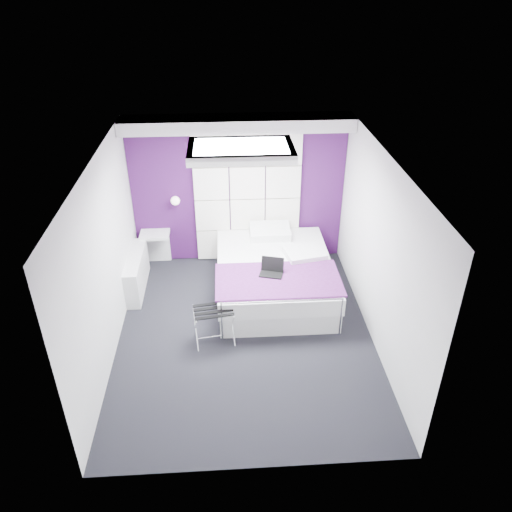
{
  "coord_description": "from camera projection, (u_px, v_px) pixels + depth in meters",
  "views": [
    {
      "loc": [
        -0.21,
        -5.59,
        4.65
      ],
      "look_at": [
        0.18,
        0.35,
        1.1
      ],
      "focal_mm": 35.0,
      "sensor_mm": 36.0,
      "label": 1
    }
  ],
  "objects": [
    {
      "name": "wall_back",
      "position": [
        238.0,
        190.0,
        8.4
      ],
      "size": [
        3.6,
        0.0,
        3.6
      ],
      "primitive_type": "plane",
      "rotation": [
        1.57,
        0.0,
        0.0
      ],
      "color": "silver",
      "rests_on": "floor"
    },
    {
      "name": "wall_left",
      "position": [
        105.0,
        262.0,
        6.42
      ],
      "size": [
        0.0,
        4.4,
        4.4
      ],
      "primitive_type": "plane",
      "rotation": [
        1.57,
        0.0,
        1.57
      ],
      "color": "silver",
      "rests_on": "floor"
    },
    {
      "name": "soffit",
      "position": [
        237.0,
        124.0,
        7.57
      ],
      "size": [
        3.58,
        0.5,
        0.2
      ],
      "primitive_type": "cube",
      "color": "silver",
      "rests_on": "wall_back"
    },
    {
      "name": "laptop",
      "position": [
        271.0,
        269.0,
        7.41
      ],
      "size": [
        0.34,
        0.24,
        0.24
      ],
      "rotation": [
        0.0,
        0.0,
        -0.27
      ],
      "color": "black",
      "rests_on": "bed"
    },
    {
      "name": "bed",
      "position": [
        274.0,
        275.0,
        7.93
      ],
      "size": [
        1.84,
        2.22,
        0.77
      ],
      "color": "silver",
      "rests_on": "floor"
    },
    {
      "name": "radiator",
      "position": [
        137.0,
        272.0,
        8.05
      ],
      "size": [
        0.22,
        1.2,
        0.6
      ],
      "primitive_type": "cube",
      "color": "silver",
      "rests_on": "floor"
    },
    {
      "name": "nightstand",
      "position": [
        155.0,
        234.0,
        8.52
      ],
      "size": [
        0.5,
        0.39,
        0.06
      ],
      "primitive_type": "cube",
      "color": "silver",
      "rests_on": "wall_back"
    },
    {
      "name": "floor",
      "position": [
        245.0,
        334.0,
        7.18
      ],
      "size": [
        4.4,
        4.4,
        0.0
      ],
      "primitive_type": "plane",
      "color": "black",
      "rests_on": "ground"
    },
    {
      "name": "luggage_rack",
      "position": [
        214.0,
        325.0,
        6.95
      ],
      "size": [
        0.53,
        0.39,
        0.52
      ],
      "rotation": [
        0.0,
        0.0,
        0.15
      ],
      "color": "silver",
      "rests_on": "floor"
    },
    {
      "name": "wall_right",
      "position": [
        379.0,
        253.0,
        6.62
      ],
      "size": [
        0.0,
        4.4,
        4.4
      ],
      "primitive_type": "plane",
      "rotation": [
        1.57,
        0.0,
        -1.57
      ],
      "color": "silver",
      "rests_on": "floor"
    },
    {
      "name": "headboard",
      "position": [
        247.0,
        199.0,
        8.43
      ],
      "size": [
        1.8,
        0.08,
        2.3
      ],
      "primitive_type": null,
      "color": "white",
      "rests_on": "wall_back"
    },
    {
      "name": "accent_wall",
      "position": [
        238.0,
        191.0,
        8.39
      ],
      "size": [
        3.58,
        0.02,
        2.58
      ],
      "primitive_type": "cube",
      "color": "#3B1046",
      "rests_on": "wall_back"
    },
    {
      "name": "skylight",
      "position": [
        241.0,
        150.0,
        6.39
      ],
      "size": [
        1.36,
        0.86,
        0.12
      ],
      "primitive_type": null,
      "color": "white",
      "rests_on": "ceiling"
    },
    {
      "name": "ceiling",
      "position": [
        243.0,
        162.0,
        5.85
      ],
      "size": [
        4.4,
        4.4,
        0.0
      ],
      "primitive_type": "plane",
      "rotation": [
        3.14,
        0.0,
        0.0
      ],
      "color": "white",
      "rests_on": "wall_back"
    },
    {
      "name": "wall_lamp",
      "position": [
        175.0,
        200.0,
        8.26
      ],
      "size": [
        0.15,
        0.15,
        0.15
      ],
      "primitive_type": "sphere",
      "color": "white",
      "rests_on": "wall_back"
    }
  ]
}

